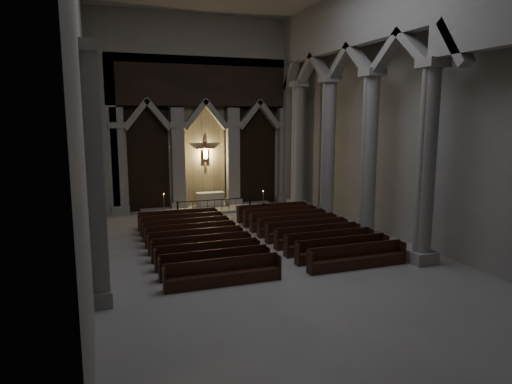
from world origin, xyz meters
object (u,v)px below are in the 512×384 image
candle_stand_left (164,211)px  pews (254,238)px  altar_rail (215,204)px  altar (210,199)px  worshipper (264,213)px  candle_stand_right (263,205)px

candle_stand_left → pews: 7.87m
altar_rail → pews: 7.20m
altar → altar_rail: (-0.14, -1.71, -0.00)m
candle_stand_left → pews: (3.04, -7.26, -0.08)m
candle_stand_left → worshipper: 6.02m
candle_stand_left → pews: bearing=-67.2°
altar_rail → worshipper: size_ratio=4.12×
altar → candle_stand_right: (3.00, -1.72, -0.26)m
candle_stand_right → worshipper: size_ratio=1.11×
altar_rail → pews: pews is taller
candle_stand_left → worshipper: candle_stand_left is taller
altar_rail → altar: bearing=85.2°
altar_rail → candle_stand_left: 3.05m
pews → worshipper: bearing=63.3°
candle_stand_left → altar: bearing=27.4°
altar_rail → worshipper: bearing=-58.1°
altar → candle_stand_right: candle_stand_right is taller
altar_rail → pews: bearing=-90.0°
candle_stand_right → pews: 7.85m
altar → pews: bearing=-90.9°
pews → altar: bearing=89.1°
candle_stand_left → altar_rail: bearing=-1.1°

